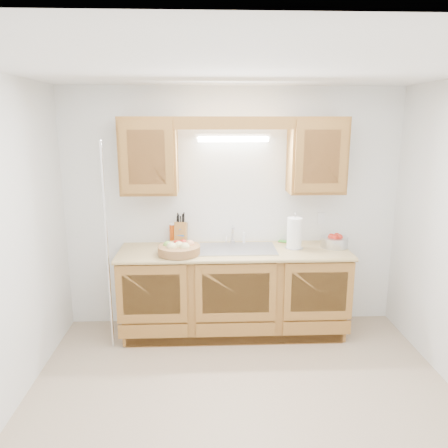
{
  "coord_description": "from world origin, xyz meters",
  "views": [
    {
      "loc": [
        -0.28,
        -3.0,
        2.16
      ],
      "look_at": [
        -0.11,
        0.85,
        1.25
      ],
      "focal_mm": 35.0,
      "sensor_mm": 36.0,
      "label": 1
    }
  ],
  "objects_px": {
    "fruit_basket": "(179,249)",
    "knife_block": "(181,233)",
    "paper_towel": "(294,234)",
    "apple_bowl": "(334,241)"
  },
  "relations": [
    {
      "from": "fruit_basket",
      "to": "paper_towel",
      "type": "bearing_deg",
      "value": 6.96
    },
    {
      "from": "knife_block",
      "to": "paper_towel",
      "type": "distance_m",
      "value": 1.16
    },
    {
      "from": "fruit_basket",
      "to": "apple_bowl",
      "type": "relative_size",
      "value": 1.37
    },
    {
      "from": "fruit_basket",
      "to": "apple_bowl",
      "type": "height_order",
      "value": "apple_bowl"
    },
    {
      "from": "knife_block",
      "to": "apple_bowl",
      "type": "relative_size",
      "value": 1.06
    },
    {
      "from": "fruit_basket",
      "to": "knife_block",
      "type": "bearing_deg",
      "value": 89.97
    },
    {
      "from": "fruit_basket",
      "to": "knife_block",
      "type": "height_order",
      "value": "knife_block"
    },
    {
      "from": "knife_block",
      "to": "apple_bowl",
      "type": "distance_m",
      "value": 1.58
    },
    {
      "from": "paper_towel",
      "to": "apple_bowl",
      "type": "distance_m",
      "value": 0.44
    },
    {
      "from": "knife_block",
      "to": "apple_bowl",
      "type": "bearing_deg",
      "value": 0.02
    }
  ]
}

